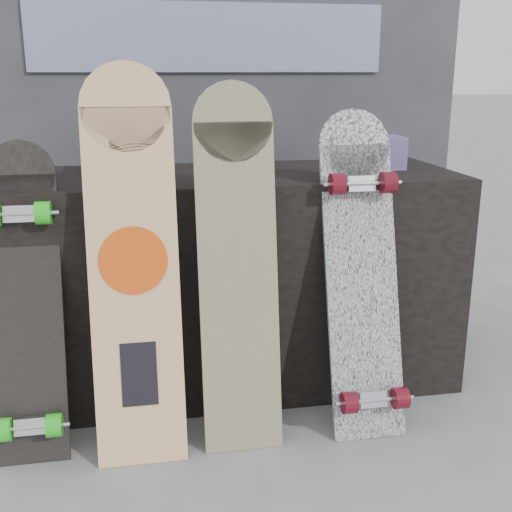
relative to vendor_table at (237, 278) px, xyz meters
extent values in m
plane|color=slate|center=(0.00, -0.50, -0.40)|extent=(60.00, 60.00, 0.00)
cube|color=black|center=(0.00, 0.00, 0.00)|extent=(1.60, 0.60, 0.80)
cube|color=#333238|center=(0.00, 0.85, 0.70)|extent=(2.40, 0.20, 2.20)
cube|color=navy|center=(0.00, 0.74, 0.90)|extent=(1.60, 0.02, 0.30)
cube|color=#3E3E7F|center=(-0.43, 0.10, 0.45)|extent=(0.18, 0.12, 0.10)
cube|color=#3E3E7F|center=(0.56, 0.02, 0.46)|extent=(0.14, 0.14, 0.12)
cube|color=#D1B78C|center=(0.03, 0.13, 0.43)|extent=(0.22, 0.10, 0.06)
cube|color=beige|center=(-0.37, -0.43, 0.13)|extent=(0.27, 0.24, 1.06)
cylinder|color=beige|center=(-0.37, -0.32, 0.65)|extent=(0.27, 0.07, 0.27)
cylinder|color=#E44C0E|center=(-0.37, -0.42, 0.21)|extent=(0.20, 0.05, 0.20)
cube|color=black|center=(-0.37, -0.49, -0.12)|extent=(0.11, 0.04, 0.19)
cube|color=beige|center=(-0.06, -0.43, 0.10)|extent=(0.25, 0.20, 1.01)
cylinder|color=beige|center=(-0.06, -0.33, 0.61)|extent=(0.25, 0.06, 0.24)
cube|color=white|center=(0.36, -0.39, 0.06)|extent=(0.24, 0.30, 0.92)
cylinder|color=white|center=(0.36, -0.25, 0.52)|extent=(0.24, 0.09, 0.23)
cube|color=silver|center=(0.36, -0.53, -0.26)|extent=(0.09, 0.04, 0.06)
cylinder|color=#540C17|center=(0.27, -0.55, -0.25)|extent=(0.05, 0.07, 0.07)
cylinder|color=#540C17|center=(0.44, -0.55, -0.25)|extent=(0.05, 0.07, 0.07)
cube|color=silver|center=(0.36, -0.33, 0.40)|extent=(0.09, 0.04, 0.06)
cylinder|color=#540C17|center=(0.27, -0.35, 0.41)|extent=(0.05, 0.07, 0.07)
cylinder|color=#540C17|center=(0.44, -0.35, 0.41)|extent=(0.05, 0.07, 0.07)
cube|color=black|center=(-0.70, -0.35, 0.02)|extent=(0.22, 0.26, 0.85)
cylinder|color=black|center=(-0.70, -0.23, 0.45)|extent=(0.22, 0.08, 0.21)
cube|color=silver|center=(-0.70, -0.48, -0.27)|extent=(0.09, 0.04, 0.06)
cylinder|color=green|center=(-0.78, -0.50, -0.26)|extent=(0.04, 0.07, 0.07)
cylinder|color=green|center=(-0.63, -0.50, -0.26)|extent=(0.04, 0.07, 0.07)
cube|color=silver|center=(-0.70, -0.31, 0.34)|extent=(0.09, 0.04, 0.06)
cylinder|color=green|center=(-0.63, -0.33, 0.35)|extent=(0.04, 0.07, 0.07)
camera|label=1|loc=(-0.35, -2.28, 0.75)|focal=45.00mm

